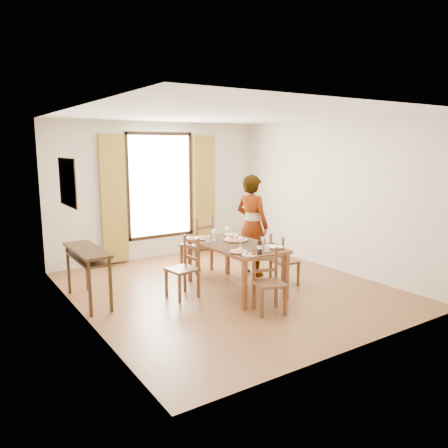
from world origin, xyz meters
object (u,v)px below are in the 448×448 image
console_table (87,256)px  man (252,225)px  pasta_platter (236,238)px  dining_table (235,248)px

console_table → man: 2.82m
man → pasta_platter: size_ratio=4.39×
console_table → dining_table: console_table is taller
console_table → pasta_platter: 2.25m
man → dining_table: bearing=110.6°
dining_table → pasta_platter: bearing=52.0°
man → pasta_platter: bearing=107.4°
dining_table → man: man is taller
pasta_platter → dining_table: bearing=-128.0°
console_table → man: man is taller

